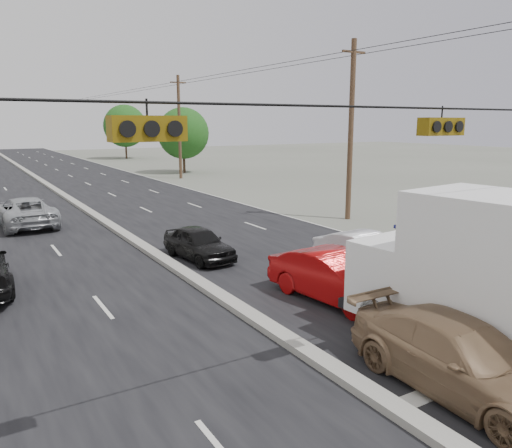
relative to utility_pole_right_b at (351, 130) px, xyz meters
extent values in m
plane|color=#606356|center=(-12.50, -15.00, -5.11)|extent=(200.00, 200.00, 0.00)
cube|color=black|center=(-12.50, 15.00, -5.11)|extent=(20.00, 160.00, 0.02)
cube|color=gray|center=(-12.50, 15.00, -5.01)|extent=(0.50, 160.00, 0.20)
cylinder|color=#422D1E|center=(0.00, 0.00, -0.11)|extent=(0.30, 0.30, 10.00)
cube|color=#422D1E|center=(0.00, 0.00, 4.19)|extent=(1.60, 0.12, 0.12)
cylinder|color=#422D1E|center=(0.00, 25.00, -0.11)|extent=(0.30, 0.30, 10.00)
cube|color=#422D1E|center=(0.00, 25.00, 4.19)|extent=(1.60, 0.12, 0.12)
cylinder|color=black|center=(-12.50, -15.00, 0.69)|extent=(25.00, 0.04, 0.04)
cube|color=#72590C|center=(-17.00, -15.00, 0.34)|extent=(1.05, 0.30, 0.35)
cube|color=#72590C|center=(-11.00, -15.00, 0.34)|extent=(1.05, 0.30, 0.35)
cylinder|color=#382619|center=(2.50, 30.00, -3.85)|extent=(0.28, 0.28, 2.52)
sphere|color=#1D4312|center=(2.50, 30.00, -0.77)|extent=(5.60, 5.60, 5.60)
cylinder|color=#382619|center=(3.50, 55.00, -3.67)|extent=(0.28, 0.28, 2.88)
sphere|color=#1D4312|center=(3.50, 55.00, -0.15)|extent=(6.40, 6.40, 6.40)
cube|color=black|center=(-8.67, -15.07, -4.61)|extent=(3.38, 7.95, 0.28)
cube|color=white|center=(-8.98, -12.28, -3.73)|extent=(2.86, 2.38, 1.98)
cylinder|color=black|center=(-10.10, -12.68, -4.61)|extent=(0.44, 1.02, 0.99)
cylinder|color=black|center=(-7.80, -12.42, -4.61)|extent=(0.44, 1.02, 0.99)
imported|color=#856648|center=(-10.77, -15.73, -4.35)|extent=(2.19, 5.22, 1.51)
imported|color=#9D090A|center=(-9.50, -10.25, -4.32)|extent=(2.24, 4.93, 1.57)
imported|color=black|center=(-11.10, -3.53, -4.44)|extent=(1.94, 4.06, 1.34)
imported|color=white|center=(-6.52, -8.50, -4.38)|extent=(1.91, 4.54, 1.46)
imported|color=navy|center=(-2.90, -9.17, -4.47)|extent=(1.94, 4.48, 1.28)
imported|color=#9DA1A5|center=(-16.36, 7.29, -4.31)|extent=(2.92, 5.85, 1.59)
camera|label=1|loc=(-19.30, -21.70, 0.43)|focal=35.00mm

